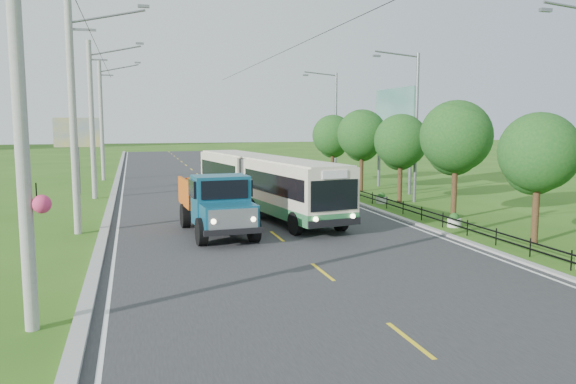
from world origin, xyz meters
name	(u,v)px	position (x,y,z in m)	size (l,w,h in m)	color
ground	(323,272)	(0.00, 0.00, 0.00)	(240.00, 240.00, 0.00)	#2B5915
road	(225,196)	(0.00, 20.00, 0.01)	(14.00, 120.00, 0.02)	#28282B
curb_left	(112,199)	(-7.20, 20.00, 0.07)	(0.40, 120.00, 0.15)	#9E9E99
curb_right	(326,192)	(7.15, 20.00, 0.05)	(0.30, 120.00, 0.10)	#9E9E99
edge_line_left	(121,199)	(-6.65, 20.00, 0.02)	(0.12, 120.00, 0.00)	silver
edge_line_right	(319,192)	(6.65, 20.00, 0.02)	(0.12, 120.00, 0.00)	silver
centre_dash	(323,272)	(0.00, 0.00, 0.02)	(0.12, 2.20, 0.00)	yellow
railing_right	(372,199)	(8.00, 14.00, 0.30)	(0.04, 40.00, 0.60)	black
pole_nearest	(23,120)	(-8.24, -3.00, 4.94)	(3.51, 0.44, 10.00)	gray
pole_near	(74,117)	(-8.26, 9.00, 5.09)	(3.51, 0.32, 10.00)	gray
pole_mid	(92,119)	(-8.26, 21.00, 5.09)	(3.51, 0.32, 10.00)	gray
pole_far	(102,120)	(-8.26, 33.00, 5.09)	(3.51, 0.32, 10.00)	gray
tree_second	(537,156)	(9.86, 2.14, 3.52)	(3.18, 3.26, 5.30)	#382314
tree_third	(455,140)	(9.86, 8.14, 3.99)	(3.60, 3.62, 6.00)	#382314
tree_fourth	(401,144)	(9.86, 14.14, 3.59)	(3.24, 3.31, 5.40)	#382314
tree_fifth	(362,137)	(9.86, 20.14, 3.85)	(3.48, 3.52, 5.80)	#382314
tree_back	(333,138)	(9.86, 26.14, 3.65)	(3.30, 3.36, 5.50)	#382314
streetlight_mid	(414,122)	(10.64, 14.00, 4.90)	(3.02, 0.20, 9.07)	slate
streetlight_far	(334,122)	(10.64, 28.00, 4.90)	(3.02, 0.20, 9.07)	slate
planter_near	(454,221)	(8.60, 6.00, 0.29)	(0.64, 0.64, 0.67)	silver
planter_mid	(381,199)	(8.60, 14.00, 0.29)	(0.64, 0.64, 0.67)	silver
planter_far	(336,185)	(8.60, 22.00, 0.29)	(0.64, 0.64, 0.67)	silver
billboard_left	(77,137)	(-9.50, 24.00, 3.87)	(3.00, 0.20, 5.20)	slate
billboard_right	(395,116)	(12.30, 20.00, 5.34)	(0.24, 6.00, 7.30)	slate
bus	(264,180)	(0.93, 12.50, 1.79)	(5.00, 15.63, 2.98)	#2D7241
dump_truck	(216,200)	(-2.40, 7.34, 1.51)	(2.85, 6.49, 2.67)	navy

